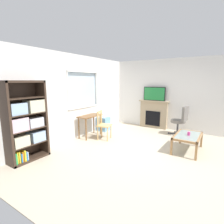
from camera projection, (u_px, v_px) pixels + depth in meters
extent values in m
cube|color=beige|center=(143.00, 151.00, 4.59)|extent=(5.98, 5.64, 0.02)
cube|color=silver|center=(79.00, 122.00, 5.76)|extent=(4.98, 0.12, 0.94)
cube|color=silver|center=(77.00, 63.00, 5.42)|extent=(4.98, 0.12, 0.50)
cube|color=silver|center=(35.00, 93.00, 4.34)|extent=(2.00, 0.12, 1.18)
cube|color=silver|center=(108.00, 88.00, 6.96)|extent=(1.60, 0.12, 1.18)
cube|color=silver|center=(82.00, 90.00, 5.74)|extent=(1.38, 0.02, 1.18)
cube|color=white|center=(84.00, 107.00, 5.80)|extent=(1.44, 0.06, 0.03)
cube|color=white|center=(83.00, 72.00, 5.60)|extent=(1.44, 0.06, 0.03)
cube|color=white|center=(67.00, 91.00, 5.13)|extent=(0.03, 0.06, 1.18)
cube|color=white|center=(96.00, 89.00, 6.27)|extent=(0.03, 0.06, 1.18)
cube|color=silver|center=(172.00, 95.00, 6.45)|extent=(0.12, 4.84, 2.63)
cube|color=#38281E|center=(6.00, 125.00, 3.60)|extent=(0.05, 0.38, 1.84)
cube|color=#38281E|center=(42.00, 118.00, 4.30)|extent=(0.05, 0.38, 1.84)
cube|color=#38281E|center=(22.00, 81.00, 3.79)|extent=(0.90, 0.38, 0.05)
cube|color=#38281E|center=(29.00, 158.00, 4.11)|extent=(0.90, 0.38, 0.05)
cube|color=#38281E|center=(22.00, 120.00, 4.05)|extent=(0.90, 0.02, 1.84)
cube|color=#38281E|center=(28.00, 144.00, 4.04)|extent=(0.85, 0.36, 0.02)
cube|color=#38281E|center=(27.00, 129.00, 3.98)|extent=(0.85, 0.36, 0.02)
cube|color=#38281E|center=(25.00, 114.00, 3.92)|extent=(0.85, 0.36, 0.02)
cube|color=#38281E|center=(24.00, 98.00, 3.85)|extent=(0.85, 0.36, 0.02)
cube|color=beige|center=(19.00, 141.00, 3.85)|extent=(0.34, 0.32, 0.24)
cube|color=#9EBCDB|center=(36.00, 136.00, 4.19)|extent=(0.33, 0.32, 0.24)
cube|color=beige|center=(17.00, 124.00, 3.77)|extent=(0.37, 0.33, 0.29)
cube|color=silver|center=(34.00, 122.00, 4.11)|extent=(0.35, 0.27, 0.22)
cube|color=#9EBCDB|center=(16.00, 109.00, 3.73)|extent=(0.35, 0.29, 0.25)
cube|color=beige|center=(34.00, 106.00, 4.06)|extent=(0.37, 0.33, 0.28)
cube|color=green|center=(13.00, 158.00, 3.77)|extent=(0.04, 0.28, 0.24)
cube|color=yellow|center=(15.00, 157.00, 3.80)|extent=(0.02, 0.23, 0.26)
cube|color=yellow|center=(17.00, 157.00, 3.83)|extent=(0.03, 0.25, 0.25)
cube|color=#286BB2|center=(19.00, 157.00, 3.87)|extent=(0.03, 0.27, 0.20)
cube|color=orange|center=(20.00, 156.00, 3.89)|extent=(0.03, 0.26, 0.23)
cube|color=yellow|center=(22.00, 155.00, 3.92)|extent=(0.04, 0.30, 0.25)
cube|color=#286BB2|center=(24.00, 155.00, 3.96)|extent=(0.04, 0.29, 0.20)
cube|color=white|center=(25.00, 155.00, 3.99)|extent=(0.02, 0.24, 0.19)
cube|color=brown|center=(90.00, 116.00, 5.66)|extent=(0.85, 0.41, 0.03)
cylinder|color=brown|center=(86.00, 130.00, 5.34)|extent=(0.04, 0.04, 0.68)
cylinder|color=brown|center=(101.00, 125.00, 5.95)|extent=(0.04, 0.04, 0.68)
cylinder|color=brown|center=(79.00, 128.00, 5.50)|extent=(0.04, 0.04, 0.68)
cylinder|color=brown|center=(94.00, 123.00, 6.12)|extent=(0.04, 0.04, 0.68)
cube|color=tan|center=(104.00, 125.00, 5.44)|extent=(0.51, 0.50, 0.04)
cylinder|color=tan|center=(107.00, 135.00, 5.28)|extent=(0.04, 0.04, 0.43)
cylinder|color=tan|center=(111.00, 131.00, 5.60)|extent=(0.04, 0.04, 0.43)
cylinder|color=tan|center=(98.00, 134.00, 5.37)|extent=(0.04, 0.04, 0.43)
cylinder|color=tan|center=(102.00, 131.00, 5.69)|extent=(0.04, 0.04, 0.43)
cylinder|color=tan|center=(97.00, 119.00, 5.29)|extent=(0.04, 0.04, 0.45)
cylinder|color=tan|center=(101.00, 117.00, 5.61)|extent=(0.04, 0.04, 0.45)
cube|color=tan|center=(99.00, 112.00, 5.42)|extent=(0.36, 0.13, 0.06)
cylinder|color=tan|center=(98.00, 120.00, 5.36)|extent=(0.02, 0.02, 0.35)
cylinder|color=tan|center=(100.00, 119.00, 5.46)|extent=(0.02, 0.02, 0.35)
cylinder|color=tan|center=(101.00, 118.00, 5.56)|extent=(0.02, 0.02, 0.35)
cube|color=#72ADDB|center=(103.00, 124.00, 6.44)|extent=(0.35, 0.40, 0.51)
cube|color=tan|center=(154.00, 115.00, 6.80)|extent=(0.18, 1.05, 1.03)
cube|color=black|center=(153.00, 118.00, 6.75)|extent=(0.03, 0.58, 0.57)
cube|color=tan|center=(154.00, 101.00, 6.69)|extent=(0.26, 1.15, 0.04)
cube|color=black|center=(154.00, 94.00, 6.64)|extent=(0.05, 0.84, 0.53)
cube|color=#237F3D|center=(154.00, 94.00, 6.62)|extent=(0.01, 0.79, 0.48)
cylinder|color=slate|center=(178.00, 121.00, 5.88)|extent=(0.48, 0.48, 0.09)
cube|color=slate|center=(185.00, 114.00, 5.68)|extent=(0.41, 0.14, 0.48)
cylinder|color=#38383D|center=(177.00, 128.00, 5.92)|extent=(0.06, 0.06, 0.42)
cube|color=#38383D|center=(175.00, 135.00, 5.86)|extent=(0.28, 0.08, 0.03)
cylinder|color=#38383D|center=(174.00, 136.00, 5.75)|extent=(0.05, 0.05, 0.05)
cube|color=#38383D|center=(180.00, 135.00, 5.84)|extent=(0.16, 0.27, 0.03)
cylinder|color=#38383D|center=(184.00, 136.00, 5.72)|extent=(0.05, 0.05, 0.05)
cube|color=#38383D|center=(181.00, 134.00, 5.99)|extent=(0.22, 0.22, 0.03)
cylinder|color=#38383D|center=(184.00, 133.00, 6.02)|extent=(0.05, 0.05, 0.05)
cube|color=#38383D|center=(176.00, 133.00, 6.10)|extent=(0.27, 0.16, 0.03)
cylinder|color=#38383D|center=(175.00, 132.00, 6.23)|extent=(0.05, 0.05, 0.05)
cube|color=#38383D|center=(173.00, 133.00, 6.01)|extent=(0.08, 0.28, 0.03)
cylinder|color=#38383D|center=(169.00, 133.00, 6.07)|extent=(0.05, 0.05, 0.05)
cube|color=#8C9E99|center=(188.00, 135.00, 4.53)|extent=(0.94, 0.51, 0.02)
cube|color=#A37547|center=(200.00, 138.00, 4.38)|extent=(1.04, 0.05, 0.05)
cube|color=#A37547|center=(177.00, 134.00, 4.69)|extent=(1.04, 0.05, 0.05)
cube|color=#A37547|center=(184.00, 141.00, 4.13)|extent=(0.05, 0.61, 0.05)
cube|color=#A37547|center=(191.00, 131.00, 4.94)|extent=(0.05, 0.61, 0.05)
cube|color=#A37547|center=(196.00, 153.00, 4.01)|extent=(0.05, 0.05, 0.38)
cube|color=#A37547|center=(201.00, 140.00, 4.83)|extent=(0.05, 0.05, 0.38)
cube|color=#A37547|center=(171.00, 147.00, 4.32)|extent=(0.05, 0.05, 0.38)
cube|color=#A37547|center=(180.00, 137.00, 5.13)|extent=(0.05, 0.05, 0.38)
cylinder|color=#DB3D84|center=(189.00, 134.00, 4.49)|extent=(0.07, 0.07, 0.09)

